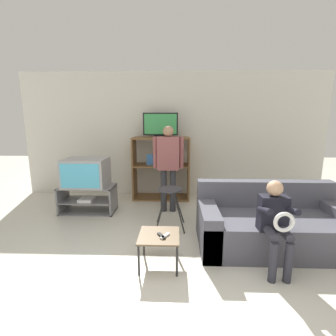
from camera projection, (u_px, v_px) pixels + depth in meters
ground_plane at (166, 317)px, 2.04m from camera, size 18.00×18.00×0.00m
wall_back at (173, 135)px, 5.19m from camera, size 6.40×0.06×2.60m
tv_stand at (88, 199)px, 4.34m from camera, size 0.95×0.48×0.48m
television_main at (86, 172)px, 4.25m from camera, size 0.73×0.57×0.49m
media_shelf at (161, 168)px, 5.02m from camera, size 1.15×0.49×1.28m
television_flat at (160, 126)px, 4.83m from camera, size 0.69×0.20×0.48m
folding_stool at (170, 196)px, 3.64m from camera, size 0.45×0.41×0.63m
snack_table at (159, 238)px, 2.72m from camera, size 0.45×0.45×0.37m
remote_control_black at (161, 236)px, 2.66m from camera, size 0.10×0.14×0.02m
remote_control_white at (165, 236)px, 2.66m from camera, size 0.10×0.14×0.02m
couch at (271, 225)px, 3.18m from camera, size 1.89×0.95×0.79m
person_standing_adult at (168, 161)px, 4.24m from camera, size 0.53×0.20×1.53m
person_seated_child at (275, 219)px, 2.59m from camera, size 0.33×0.43×0.99m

